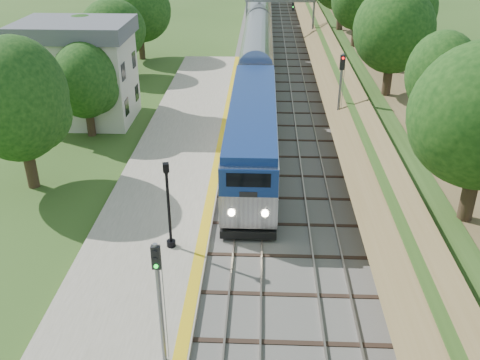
{
  "coord_description": "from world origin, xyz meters",
  "views": [
    {
      "loc": [
        0.61,
        -11.17,
        15.7
      ],
      "look_at": [
        -0.5,
        14.06,
        2.8
      ],
      "focal_mm": 40.0,
      "sensor_mm": 36.0,
      "label": 1
    }
  ],
  "objects_px": {
    "station_building": "(80,71)",
    "signal_gantry": "(280,10)",
    "train": "(260,8)",
    "signal_farside": "(340,88)",
    "lamppost_far": "(169,211)",
    "signal_platform": "(159,292)"
  },
  "relations": [
    {
      "from": "lamppost_far",
      "to": "station_building",
      "type": "bearing_deg",
      "value": 118.41
    },
    {
      "from": "signal_farside",
      "to": "signal_gantry",
      "type": "bearing_deg",
      "value": 97.44
    },
    {
      "from": "train",
      "to": "signal_farside",
      "type": "height_order",
      "value": "signal_farside"
    },
    {
      "from": "signal_farside",
      "to": "signal_platform",
      "type": "bearing_deg",
      "value": -111.77
    },
    {
      "from": "signal_gantry",
      "to": "train",
      "type": "height_order",
      "value": "signal_gantry"
    },
    {
      "from": "lamppost_far",
      "to": "signal_platform",
      "type": "height_order",
      "value": "signal_platform"
    },
    {
      "from": "station_building",
      "to": "signal_farside",
      "type": "height_order",
      "value": "station_building"
    },
    {
      "from": "station_building",
      "to": "signal_gantry",
      "type": "relative_size",
      "value": 1.02
    },
    {
      "from": "signal_gantry",
      "to": "signal_platform",
      "type": "bearing_deg",
      "value": -95.97
    },
    {
      "from": "station_building",
      "to": "signal_gantry",
      "type": "height_order",
      "value": "station_building"
    },
    {
      "from": "signal_platform",
      "to": "signal_farside",
      "type": "xyz_separation_m",
      "value": [
        9.1,
        22.79,
        0.45
      ]
    },
    {
      "from": "signal_gantry",
      "to": "signal_platform",
      "type": "relative_size",
      "value": 1.6
    },
    {
      "from": "train",
      "to": "signal_platform",
      "type": "height_order",
      "value": "signal_platform"
    },
    {
      "from": "lamppost_far",
      "to": "signal_farside",
      "type": "relative_size",
      "value": 0.72
    },
    {
      "from": "lamppost_far",
      "to": "signal_farside",
      "type": "xyz_separation_m",
      "value": [
        10.07,
        15.16,
        1.62
      ]
    },
    {
      "from": "signal_gantry",
      "to": "lamppost_far",
      "type": "xyz_separation_m",
      "value": [
        -6.34,
        -43.71,
        -2.37
      ]
    },
    {
      "from": "lamppost_far",
      "to": "train",
      "type": "bearing_deg",
      "value": 86.35
    },
    {
      "from": "signal_gantry",
      "to": "train",
      "type": "bearing_deg",
      "value": 98.26
    },
    {
      "from": "lamppost_far",
      "to": "signal_platform",
      "type": "xyz_separation_m",
      "value": [
        0.97,
        -7.63,
        1.16
      ]
    },
    {
      "from": "signal_gantry",
      "to": "lamppost_far",
      "type": "bearing_deg",
      "value": -98.25
    },
    {
      "from": "station_building",
      "to": "signal_gantry",
      "type": "bearing_deg",
      "value": 56.62
    },
    {
      "from": "signal_gantry",
      "to": "train",
      "type": "xyz_separation_m",
      "value": [
        -2.47,
        17.02,
        -2.54
      ]
    }
  ]
}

